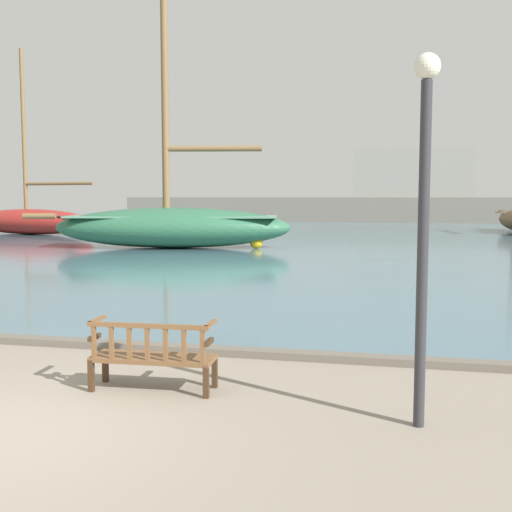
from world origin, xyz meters
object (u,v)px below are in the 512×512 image
(sailboat_outer_port, at_px, (172,225))
(park_bench, at_px, (152,355))
(sailboat_nearest_starboard, at_px, (29,219))
(channel_buoy, at_px, (256,242))
(lamp_post, at_px, (424,203))

(sailboat_outer_port, bearing_deg, park_bench, -70.41)
(sailboat_nearest_starboard, relative_size, channel_buoy, 8.89)
(sailboat_nearest_starboard, relative_size, lamp_post, 2.88)
(sailboat_nearest_starboard, height_order, sailboat_outer_port, sailboat_outer_port)
(sailboat_nearest_starboard, xyz_separation_m, channel_buoy, (16.49, -7.51, -0.64))
(lamp_post, bearing_deg, sailboat_nearest_starboard, 128.43)
(sailboat_outer_port, bearing_deg, channel_buoy, 6.49)
(channel_buoy, bearing_deg, sailboat_nearest_starboard, 155.51)
(sailboat_outer_port, bearing_deg, lamp_post, -63.32)
(sailboat_nearest_starboard, xyz_separation_m, sailboat_outer_port, (12.55, -7.96, 0.13))
(lamp_post, bearing_deg, channel_buoy, 107.32)
(lamp_post, height_order, channel_buoy, lamp_post)
(sailboat_outer_port, distance_m, lamp_post, 24.01)
(park_bench, xyz_separation_m, sailboat_nearest_starboard, (-19.97, 28.82, 0.56))
(park_bench, xyz_separation_m, lamp_post, (3.34, -0.57, 1.98))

